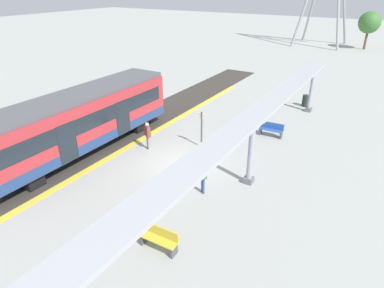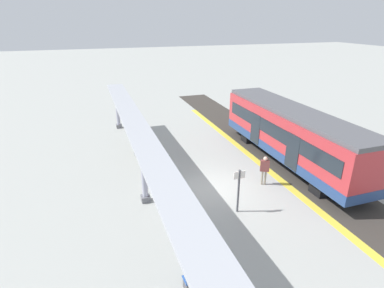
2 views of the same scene
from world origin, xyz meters
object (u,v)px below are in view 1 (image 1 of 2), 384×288
object	(u,v)px
train_near_carriage	(80,122)
canopy_pillar_third	(312,89)
trash_bin	(305,101)
platform_info_sign	(202,126)
canopy_pillar_second	(251,151)
bench_mid_platform	(271,129)
bench_near_end	(159,238)
passenger_waiting_near_edge	(147,133)
passenger_by_the_benches	(203,173)

from	to	relation	value
train_near_carriage	canopy_pillar_third	size ratio (longest dim) A/B	3.59
trash_bin	platform_info_sign	size ratio (longest dim) A/B	0.41
canopy_pillar_second	bench_mid_platform	world-z (taller)	canopy_pillar_second
canopy_pillar_third	bench_near_end	distance (m)	17.69
platform_info_sign	trash_bin	bearing A→B (deg)	71.94
canopy_pillar_second	canopy_pillar_third	size ratio (longest dim) A/B	1.00
train_near_carriage	bench_near_end	world-z (taller)	train_near_carriage
trash_bin	platform_info_sign	xyz separation A→B (m)	(-3.42, -10.49, 0.87)
train_near_carriage	bench_near_end	distance (m)	9.48
bench_near_end	passenger_waiting_near_edge	xyz separation A→B (m)	(-5.39, 6.27, 0.60)
platform_info_sign	canopy_pillar_second	bearing A→B (deg)	-29.98
passenger_waiting_near_edge	trash_bin	bearing A→B (deg)	64.36
canopy_pillar_second	bench_mid_platform	xyz separation A→B (m)	(-0.93, 5.94, -1.29)
bench_near_end	platform_info_sign	xyz separation A→B (m)	(-2.87, 8.16, 0.89)
platform_info_sign	passenger_by_the_benches	bearing A→B (deg)	-59.55
train_near_carriage	passenger_by_the_benches	size ratio (longest dim) A/B	7.12
train_near_carriage	trash_bin	bearing A→B (deg)	58.28
canopy_pillar_third	trash_bin	distance (m)	1.73
passenger_waiting_near_edge	canopy_pillar_second	bearing A→B (deg)	-3.49
passenger_waiting_near_edge	passenger_by_the_benches	size ratio (longest dim) A/B	0.97
train_near_carriage	platform_info_sign	distance (m)	6.85
canopy_pillar_third	platform_info_sign	distance (m)	10.25
trash_bin	passenger_waiting_near_edge	xyz separation A→B (m)	(-5.94, -12.38, 0.59)
canopy_pillar_third	passenger_by_the_benches	size ratio (longest dim) A/B	1.98
canopy_pillar_third	passenger_by_the_benches	distance (m)	13.73
train_near_carriage	passenger_waiting_near_edge	world-z (taller)	train_near_carriage
canopy_pillar_second	canopy_pillar_third	world-z (taller)	same
bench_near_end	trash_bin	bearing A→B (deg)	88.32
train_near_carriage	bench_mid_platform	world-z (taller)	train_near_carriage
canopy_pillar_third	platform_info_sign	bearing A→B (deg)	-112.71
bench_near_end	passenger_by_the_benches	size ratio (longest dim) A/B	0.87
bench_near_end	train_near_carriage	bearing A→B (deg)	153.71
bench_mid_platform	platform_info_sign	world-z (taller)	platform_info_sign
train_near_carriage	bench_mid_platform	xyz separation A→B (m)	(8.56, 7.66, -1.39)
train_near_carriage	canopy_pillar_third	bearing A→B (deg)	54.79
passenger_by_the_benches	bench_mid_platform	bearing A→B (deg)	85.87
canopy_pillar_second	bench_near_end	xyz separation A→B (m)	(-1.08, -5.88, -1.29)
platform_info_sign	passenger_waiting_near_edge	bearing A→B (deg)	-143.17
trash_bin	passenger_waiting_near_edge	world-z (taller)	passenger_waiting_near_edge
train_near_carriage	canopy_pillar_second	distance (m)	9.65
train_near_carriage	canopy_pillar_second	xyz separation A→B (m)	(9.49, 1.72, -0.09)
canopy_pillar_second	bench_near_end	size ratio (longest dim) A/B	2.27
bench_near_end	trash_bin	size ratio (longest dim) A/B	1.66
train_near_carriage	bench_mid_platform	size ratio (longest dim) A/B	8.08
trash_bin	passenger_waiting_near_edge	bearing A→B (deg)	-115.64
canopy_pillar_third	bench_mid_platform	bearing A→B (deg)	-99.14
bench_mid_platform	passenger_waiting_near_edge	xyz separation A→B (m)	(-5.54, -5.54, 0.60)
canopy_pillar_second	bench_mid_platform	bearing A→B (deg)	98.92
canopy_pillar_third	bench_near_end	bearing A→B (deg)	-93.52
train_near_carriage	passenger_waiting_near_edge	distance (m)	3.77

